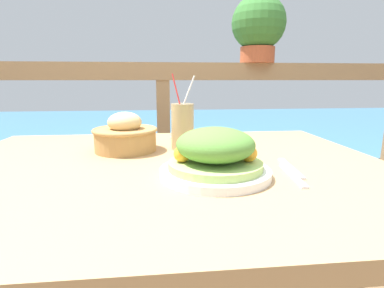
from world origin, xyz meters
TOP-DOWN VIEW (x-y plane):
  - patio_table at (0.00, 0.00)m, footprint 1.26×0.98m
  - railing_fence at (0.00, 0.81)m, footprint 2.80×0.08m
  - sea_backdrop at (0.00, 3.31)m, footprint 12.00×4.00m
  - salad_plate at (0.11, -0.12)m, footprint 0.27×0.27m
  - drink_glass at (0.06, 0.18)m, footprint 0.08×0.08m
  - bread_basket at (-0.13, 0.17)m, footprint 0.21×0.21m
  - potted_plant at (0.51, 0.81)m, footprint 0.28×0.28m
  - fork at (0.30, -0.14)m, footprint 0.04×0.18m
  - knife at (0.32, -0.08)m, footprint 0.04×0.18m
  - orange_near_basket at (0.07, 0.34)m, footprint 0.07×0.07m

SIDE VIEW (x-z plane):
  - sea_backdrop at x=0.00m, z-range 0.00..0.39m
  - patio_table at x=0.00m, z-range 0.30..1.06m
  - fork at x=0.30m, z-range 0.77..0.77m
  - knife at x=0.32m, z-range 0.77..0.77m
  - orange_near_basket at x=0.07m, z-range 0.77..0.84m
  - railing_fence at x=0.00m, z-range 0.27..1.35m
  - salad_plate at x=0.11m, z-range 0.76..0.88m
  - bread_basket at x=-0.13m, z-range 0.75..0.88m
  - drink_glass at x=0.06m, z-range 0.72..0.97m
  - potted_plant at x=0.51m, z-range 1.10..1.44m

